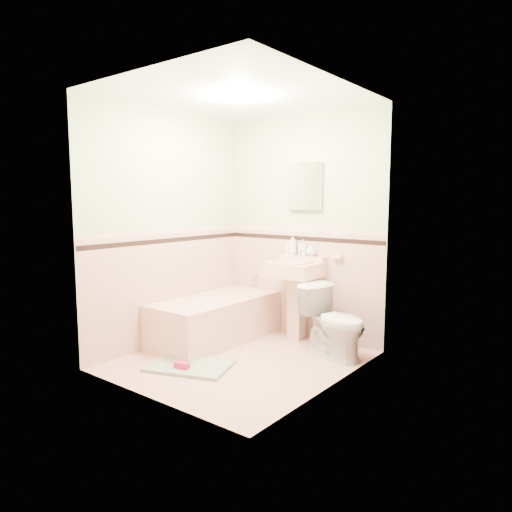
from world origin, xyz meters
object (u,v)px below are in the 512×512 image
Objects in this scene: toilet at (335,322)px; shoe at (182,365)px; medicine_cabinet at (305,186)px; soap_bottle_mid at (303,247)px; bathtub at (216,320)px; soap_bottle_left at (293,244)px; sink at (294,302)px; soap_bottle_right at (311,250)px; bucket at (327,333)px.

shoe is at bearing 158.47° from toilet.
medicine_cabinet is 2.33m from shoe.
shoe is (-0.28, -1.59, -0.97)m from soap_bottle_mid.
toilet is at bearing 35.85° from shoe.
bathtub is 2.11× the size of toilet.
soap_bottle_left is 1.31× the size of soap_bottle_mid.
sink reaches higher than shoe.
soap_bottle_right is at bearing 60.14° from sink.
sink is 0.65m from toilet.
medicine_cabinet reaches higher than shoe.
shoe is (-0.38, -1.59, -0.95)m from soap_bottle_right.
bathtub is at bearing -132.58° from medicine_cabinet.
medicine_cabinet reaches higher than soap_bottle_mid.
medicine_cabinet is at bearing 47.42° from bathtub.
sink is 0.65m from soap_bottle_left.
toilet is (0.75, -0.38, -0.70)m from soap_bottle_left.
bathtub is 10.70× the size of soap_bottle_right.
medicine_cabinet is at bearing 71.25° from toilet.
toilet is (0.62, -0.38, -0.67)m from soap_bottle_mid.
bucket is (0.25, -0.05, -0.89)m from soap_bottle_right.
soap_bottle_mid is at bearing 0.00° from soap_bottle_left.
medicine_cabinet is at bearing 62.56° from shoe.
sink reaches higher than bucket.
soap_bottle_left is at bearing 180.00° from soap_bottle_mid.
soap_bottle_left is at bearing -167.49° from medicine_cabinet.
toilet is at bearing -26.86° from soap_bottle_left.
medicine_cabinet is 3.69× the size of soap_bottle_right.
toilet is at bearing -50.84° from bucket.
soap_bottle_left is at bearing 180.00° from soap_bottle_right.
medicine_cabinet is 2.24× the size of soap_bottle_left.
medicine_cabinet is 1.62m from bucket.
soap_bottle_mid is at bearing 91.15° from sink.
soap_bottle_left reaches higher than soap_bottle_mid.
soap_bottle_mid is (0.13, 0.00, -0.03)m from soap_bottle_left.
bathtub reaches higher than bucket.
toilet is 5.21× the size of shoe.
medicine_cabinet is (0.00, 0.21, 1.26)m from sink.
bucket is at bearing -12.28° from soap_bottle_right.
bathtub is 0.89m from sink.
soap_bottle_mid reaches higher than bathtub.
sink is 6.25× the size of soap_bottle_right.
medicine_cabinet is 0.73× the size of toilet.
sink is 3.81× the size of soap_bottle_left.
bathtub is 6.18× the size of bucket.
soap_bottle_right reaches higher than toilet.
soap_bottle_left is (-0.14, 0.18, 0.61)m from sink.
soap_bottle_mid is 0.25× the size of toilet.
shoe is (-0.28, -1.62, -1.64)m from medicine_cabinet.
soap_bottle_right reaches higher than sink.
sink is 1.23× the size of toilet.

